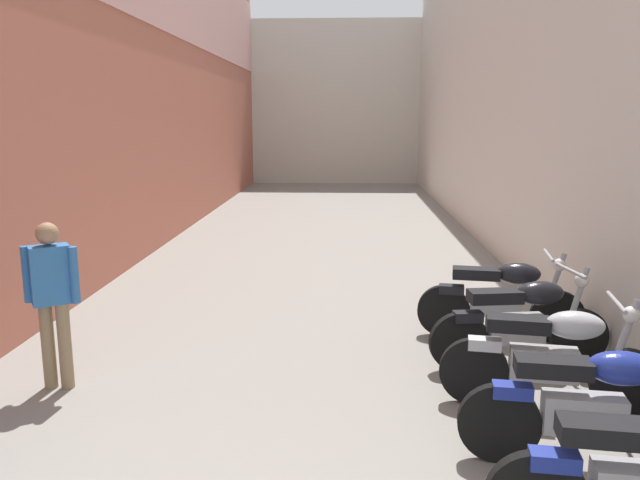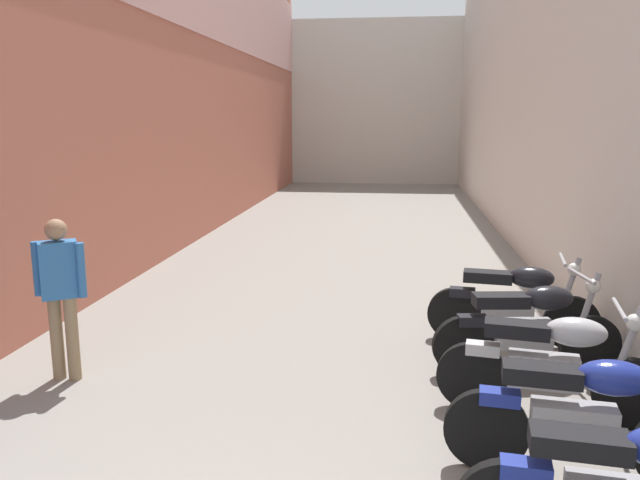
{
  "view_description": "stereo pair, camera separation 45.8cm",
  "coord_description": "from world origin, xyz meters",
  "px_view_note": "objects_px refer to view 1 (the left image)",
  "views": [
    {
      "loc": [
        0.47,
        -0.52,
        2.49
      ],
      "look_at": [
        0.22,
        5.15,
        1.38
      ],
      "focal_mm": 35.26,
      "sensor_mm": 36.0,
      "label": 1
    },
    {
      "loc": [
        0.92,
        -0.48,
        2.49
      ],
      "look_at": [
        0.22,
        5.15,
        1.38
      ],
      "focal_mm": 35.26,
      "sensor_mm": 36.0,
      "label": 2
    }
  ],
  "objects_px": {
    "motorcycle_fifth": "(522,321)",
    "motorcycle_sixth": "(501,297)",
    "motorcycle_fourth": "(551,355)",
    "pedestrian_further_down": "(52,293)",
    "motorcycle_third": "(593,404)"
  },
  "relations": [
    {
      "from": "motorcycle_fourth",
      "to": "motorcycle_sixth",
      "type": "relative_size",
      "value": 1.0
    },
    {
      "from": "motorcycle_third",
      "to": "motorcycle_sixth",
      "type": "height_order",
      "value": "same"
    },
    {
      "from": "motorcycle_fourth",
      "to": "motorcycle_sixth",
      "type": "bearing_deg",
      "value": 90.0
    },
    {
      "from": "motorcycle_fifth",
      "to": "motorcycle_sixth",
      "type": "xyz_separation_m",
      "value": [
        -0.0,
        0.84,
        0.0
      ]
    },
    {
      "from": "motorcycle_fourth",
      "to": "motorcycle_fifth",
      "type": "bearing_deg",
      "value": 90.0
    },
    {
      "from": "motorcycle_third",
      "to": "motorcycle_fourth",
      "type": "relative_size",
      "value": 1.0
    },
    {
      "from": "motorcycle_third",
      "to": "pedestrian_further_down",
      "type": "xyz_separation_m",
      "value": [
        -4.44,
        1.2,
        0.42
      ]
    },
    {
      "from": "motorcycle_fourth",
      "to": "motorcycle_third",
      "type": "bearing_deg",
      "value": -90.0
    },
    {
      "from": "motorcycle_third",
      "to": "motorcycle_sixth",
      "type": "distance_m",
      "value": 2.7
    },
    {
      "from": "motorcycle_sixth",
      "to": "motorcycle_third",
      "type": "bearing_deg",
      "value": -90.0
    },
    {
      "from": "motorcycle_sixth",
      "to": "pedestrian_further_down",
      "type": "bearing_deg",
      "value": -161.37
    },
    {
      "from": "motorcycle_third",
      "to": "motorcycle_sixth",
      "type": "relative_size",
      "value": 1.0
    },
    {
      "from": "motorcycle_fifth",
      "to": "motorcycle_sixth",
      "type": "height_order",
      "value": "same"
    },
    {
      "from": "motorcycle_fifth",
      "to": "motorcycle_sixth",
      "type": "relative_size",
      "value": 1.0
    },
    {
      "from": "motorcycle_fifth",
      "to": "pedestrian_further_down",
      "type": "distance_m",
      "value": 4.5
    }
  ]
}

